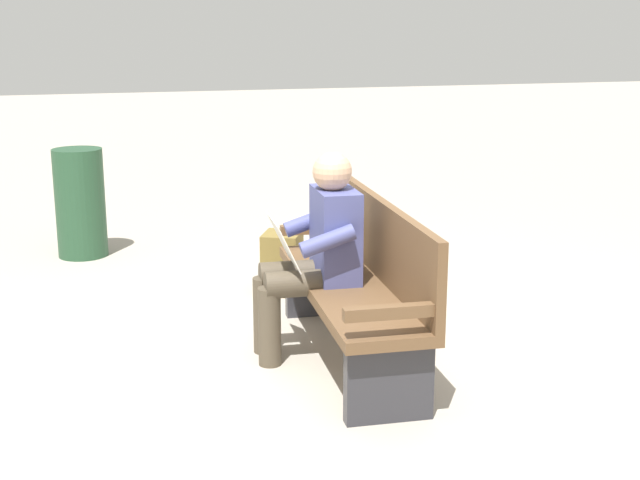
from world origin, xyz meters
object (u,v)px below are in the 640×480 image
at_px(person_seated, 316,249).
at_px(trash_bin, 80,203).
at_px(backpack, 283,263).
at_px(bench_near, 361,282).

distance_m(person_seated, trash_bin, 2.92).
bearing_deg(backpack, bench_near, -175.41).
relative_size(bench_near, backpack, 4.23).
bearing_deg(trash_bin, backpack, -137.33).
xyz_separation_m(backpack, trash_bin, (1.45, 1.33, 0.23)).
bearing_deg(bench_near, trash_bin, 31.90).
bearing_deg(bench_near, backpack, 9.17).
relative_size(backpack, trash_bin, 0.49).
height_order(bench_near, trash_bin, bench_near).
relative_size(bench_near, person_seated, 1.55).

